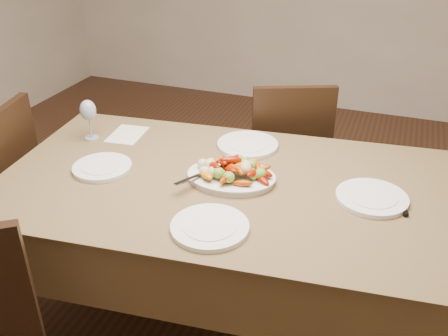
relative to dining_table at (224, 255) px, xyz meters
name	(u,v)px	position (x,y,z in m)	size (l,w,h in m)	color
floor	(184,327)	(-0.16, -0.12, -0.38)	(6.00, 6.00, 0.00)	#381F11
dining_table	(224,255)	(0.00, 0.00, 0.00)	(1.84, 1.04, 0.76)	brown
chair_far	(285,155)	(0.05, 0.86, 0.10)	(0.42, 0.42, 0.95)	black
serving_platter	(231,178)	(0.03, 0.01, 0.39)	(0.35, 0.26, 0.02)	white
roasted_vegetables	(231,166)	(0.03, 0.01, 0.45)	(0.29, 0.19, 0.09)	#7A1202
serving_spoon	(213,173)	(-0.03, -0.03, 0.43)	(0.28, 0.06, 0.03)	#9EA0A8
plate_left	(102,167)	(-0.52, -0.08, 0.39)	(0.25, 0.25, 0.02)	white
plate_right	(372,198)	(0.58, 0.06, 0.39)	(0.27, 0.27, 0.02)	white
plate_far	(248,145)	(-0.01, 0.33, 0.39)	(0.28, 0.28, 0.02)	white
plate_near	(210,227)	(0.07, -0.33, 0.39)	(0.28, 0.28, 0.02)	white
wine_glass	(89,119)	(-0.73, 0.16, 0.48)	(0.08, 0.08, 0.20)	#8C99A5
menu_card	(127,134)	(-0.60, 0.26, 0.38)	(0.15, 0.21, 0.00)	silver
table_knife	(402,203)	(0.69, 0.07, 0.38)	(0.02, 0.20, 0.01)	#9EA0A8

